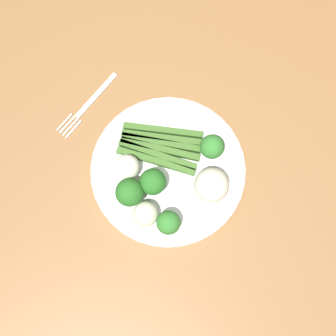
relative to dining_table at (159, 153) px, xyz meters
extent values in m
cube|color=gray|center=(0.00, 0.00, -0.67)|extent=(6.00, 6.00, 0.02)
cube|color=olive|center=(0.00, 0.00, 0.07)|extent=(1.47, 1.06, 0.04)
cylinder|color=brown|center=(-0.38, -0.61, -0.43)|extent=(0.04, 0.04, 0.45)
cylinder|color=brown|center=(-0.04, -0.55, -0.43)|extent=(0.04, 0.04, 0.45)
cylinder|color=white|center=(-0.04, 0.05, 0.09)|extent=(0.29, 0.29, 0.01)
cube|color=#3D6626|center=(-0.02, 0.05, 0.11)|extent=(0.15, 0.03, 0.01)
cube|color=#3D6626|center=(-0.01, 0.03, 0.11)|extent=(0.15, 0.02, 0.01)
cube|color=#3D6626|center=(-0.01, 0.02, 0.11)|extent=(0.15, 0.04, 0.01)
cube|color=#3D6626|center=(-0.01, 0.01, 0.11)|extent=(0.15, 0.04, 0.01)
cube|color=#3D6626|center=(-0.01, 0.00, 0.11)|extent=(0.15, 0.05, 0.01)
cube|color=#3D6626|center=(-0.01, -0.02, 0.11)|extent=(0.15, 0.05, 0.01)
cylinder|color=#609E3D|center=(-0.08, 0.15, 0.11)|extent=(0.02, 0.02, 0.02)
sphere|color=#337A2D|center=(-0.08, 0.15, 0.13)|extent=(0.04, 0.04, 0.04)
cylinder|color=#568E33|center=(-0.03, 0.09, 0.11)|extent=(0.02, 0.02, 0.02)
sphere|color=#286B23|center=(-0.03, 0.09, 0.14)|extent=(0.05, 0.05, 0.05)
cylinder|color=#568E33|center=(0.00, 0.12, 0.11)|extent=(0.02, 0.02, 0.02)
sphere|color=#286B23|center=(0.00, 0.12, 0.14)|extent=(0.05, 0.05, 0.05)
cylinder|color=#609E3D|center=(-0.10, -0.01, 0.11)|extent=(0.02, 0.02, 0.02)
sphere|color=#337A2D|center=(-0.10, -0.01, 0.14)|extent=(0.05, 0.05, 0.05)
sphere|color=white|center=(0.03, 0.08, 0.13)|extent=(0.05, 0.05, 0.05)
sphere|color=silver|center=(-0.13, 0.06, 0.13)|extent=(0.06, 0.06, 0.06)
sphere|color=beige|center=(-0.04, 0.15, 0.13)|extent=(0.05, 0.05, 0.05)
cube|color=silver|center=(0.15, -0.04, 0.09)|extent=(0.04, 0.12, 0.00)
cube|color=silver|center=(0.18, 0.04, 0.09)|extent=(0.01, 0.04, 0.00)
cube|color=silver|center=(0.18, 0.04, 0.09)|extent=(0.01, 0.04, 0.00)
cube|color=silver|center=(0.17, 0.04, 0.09)|extent=(0.01, 0.04, 0.00)
cube|color=silver|center=(0.16, 0.04, 0.09)|extent=(0.01, 0.04, 0.00)
camera|label=1|loc=(-0.12, 0.24, 0.86)|focal=44.86mm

